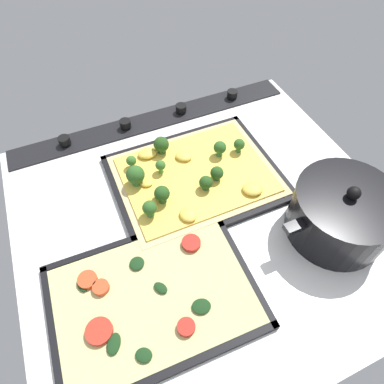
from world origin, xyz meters
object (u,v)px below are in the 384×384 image
object	(u,v)px
baking_tray_front	(196,178)
broccoli_pizza	(191,175)
baking_tray_back	(154,298)
veggie_pizza_back	(151,297)
cooking_pot	(341,214)

from	to	relation	value
baking_tray_front	broccoli_pizza	distance (cm)	1.83
baking_tray_back	veggie_pizza_back	size ratio (longest dim) A/B	1.07
baking_tray_front	baking_tray_back	xyz separation A→B (cm)	(17.85, 21.98, 0.01)
baking_tray_front	baking_tray_back	world-z (taller)	same
baking_tray_front	broccoli_pizza	size ratio (longest dim) A/B	1.07
baking_tray_back	veggie_pizza_back	xyz separation A→B (cm)	(0.35, -0.10, 0.68)
baking_tray_front	baking_tray_back	bearing A→B (deg)	50.92
baking_tray_front	broccoli_pizza	xyz separation A→B (cm)	(1.08, -0.18, 1.46)
veggie_pizza_back	cooking_pot	size ratio (longest dim) A/B	1.29
baking_tray_front	cooking_pot	size ratio (longest dim) A/B	1.39
broccoli_pizza	cooking_pot	distance (cm)	31.31
broccoli_pizza	baking_tray_back	size ratio (longest dim) A/B	0.94
baking_tray_front	veggie_pizza_back	world-z (taller)	veggie_pizza_back
baking_tray_back	veggie_pizza_back	distance (cm)	0.77
veggie_pizza_back	cooking_pot	bearing A→B (deg)	178.47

